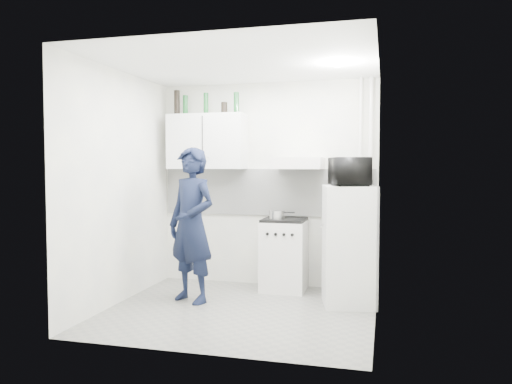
# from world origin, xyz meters

# --- Properties ---
(floor) EXTENTS (2.80, 2.80, 0.00)m
(floor) POSITION_xyz_m (0.00, 0.00, 0.00)
(floor) COLOR slate
(floor) RESTS_ON ground
(ceiling) EXTENTS (2.80, 2.80, 0.00)m
(ceiling) POSITION_xyz_m (0.00, 0.00, 2.60)
(ceiling) COLOR white
(ceiling) RESTS_ON wall_back
(wall_back) EXTENTS (2.80, 0.00, 2.80)m
(wall_back) POSITION_xyz_m (0.00, 1.25, 1.30)
(wall_back) COLOR white
(wall_back) RESTS_ON floor
(wall_left) EXTENTS (0.00, 2.60, 2.60)m
(wall_left) POSITION_xyz_m (-1.40, 0.00, 1.30)
(wall_left) COLOR white
(wall_left) RESTS_ON floor
(wall_right) EXTENTS (0.00, 2.60, 2.60)m
(wall_right) POSITION_xyz_m (1.40, 0.00, 1.30)
(wall_right) COLOR white
(wall_right) RESTS_ON floor
(person) EXTENTS (0.75, 0.64, 1.75)m
(person) POSITION_xyz_m (-0.63, 0.23, 0.87)
(person) COLOR black
(person) RESTS_ON floor
(stove) EXTENTS (0.54, 0.54, 0.86)m
(stove) POSITION_xyz_m (0.28, 1.00, 0.43)
(stove) COLOR silver
(stove) RESTS_ON floor
(fridge) EXTENTS (0.65, 0.65, 1.32)m
(fridge) POSITION_xyz_m (1.10, 0.53, 0.66)
(fridge) COLOR white
(fridge) RESTS_ON floor
(stove_top) EXTENTS (0.51, 0.51, 0.03)m
(stove_top) POSITION_xyz_m (0.28, 1.00, 0.87)
(stove_top) COLOR black
(stove_top) RESTS_ON stove
(saucepan) EXTENTS (0.18, 0.18, 0.10)m
(saucepan) POSITION_xyz_m (0.20, 0.94, 0.94)
(saucepan) COLOR silver
(saucepan) RESTS_ON stove_top
(microwave) EXTENTS (0.64, 0.52, 0.31)m
(microwave) POSITION_xyz_m (1.10, 0.53, 1.48)
(microwave) COLOR black
(microwave) RESTS_ON fridge
(bottle_a) EXTENTS (0.07, 0.07, 0.32)m
(bottle_a) POSITION_xyz_m (-1.17, 1.07, 2.36)
(bottle_a) COLOR black
(bottle_a) RESTS_ON upper_cabinet
(bottle_b) EXTENTS (0.07, 0.07, 0.25)m
(bottle_b) POSITION_xyz_m (-1.05, 1.07, 2.33)
(bottle_b) COLOR #144C1E
(bottle_b) RESTS_ON upper_cabinet
(bottle_d) EXTENTS (0.06, 0.06, 0.27)m
(bottle_d) POSITION_xyz_m (-0.76, 1.07, 2.34)
(bottle_d) COLOR #144C1E
(bottle_d) RESTS_ON upper_cabinet
(canister_b) EXTENTS (0.08, 0.08, 0.15)m
(canister_b) POSITION_xyz_m (-0.52, 1.07, 2.27)
(canister_b) COLOR black
(canister_b) RESTS_ON upper_cabinet
(bottle_e) EXTENTS (0.07, 0.07, 0.27)m
(bottle_e) POSITION_xyz_m (-0.36, 1.07, 2.33)
(bottle_e) COLOR #144C1E
(bottle_e) RESTS_ON upper_cabinet
(upper_cabinet) EXTENTS (1.00, 0.35, 0.70)m
(upper_cabinet) POSITION_xyz_m (-0.75, 1.07, 1.85)
(upper_cabinet) COLOR white
(upper_cabinet) RESTS_ON wall_back
(range_hood) EXTENTS (0.60, 0.50, 0.14)m
(range_hood) POSITION_xyz_m (0.45, 1.00, 1.57)
(range_hood) COLOR silver
(range_hood) RESTS_ON wall_back
(backsplash) EXTENTS (2.74, 0.03, 0.60)m
(backsplash) POSITION_xyz_m (0.00, 1.24, 1.20)
(backsplash) COLOR white
(backsplash) RESTS_ON wall_back
(pipe_a) EXTENTS (0.05, 0.05, 2.60)m
(pipe_a) POSITION_xyz_m (1.30, 1.17, 1.30)
(pipe_a) COLOR silver
(pipe_a) RESTS_ON floor
(pipe_b) EXTENTS (0.04, 0.04, 2.60)m
(pipe_b) POSITION_xyz_m (1.18, 1.17, 1.30)
(pipe_b) COLOR silver
(pipe_b) RESTS_ON floor
(ceiling_spot_fixture) EXTENTS (0.10, 0.10, 0.02)m
(ceiling_spot_fixture) POSITION_xyz_m (1.00, 0.20, 2.57)
(ceiling_spot_fixture) COLOR white
(ceiling_spot_fixture) RESTS_ON ceiling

